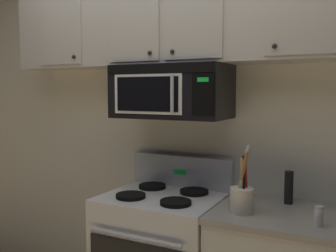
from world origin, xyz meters
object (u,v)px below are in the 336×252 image
Objects in this scene: utensil_crock_cream at (242,197)px; salt_shaker at (319,216)px; pepper_mill at (289,187)px; over_range_microwave at (171,92)px.

salt_shaker is at bearing -4.56° from utensil_crock_cream.
pepper_mill reaches higher than salt_shaker.
pepper_mill is at bearing 56.34° from utensil_crock_cream.
over_range_microwave reaches higher than salt_shaker.
salt_shaker is 0.39m from pepper_mill.
utensil_crock_cream is 1.95× the size of pepper_mill.
over_range_microwave is 0.84m from utensil_crock_cream.
utensil_crock_cream is at bearing -123.66° from pepper_mill.
over_range_microwave is 7.32× the size of salt_shaker.
over_range_microwave is 0.96m from pepper_mill.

